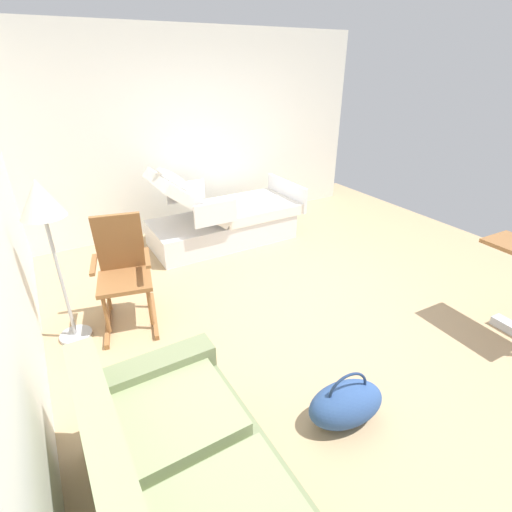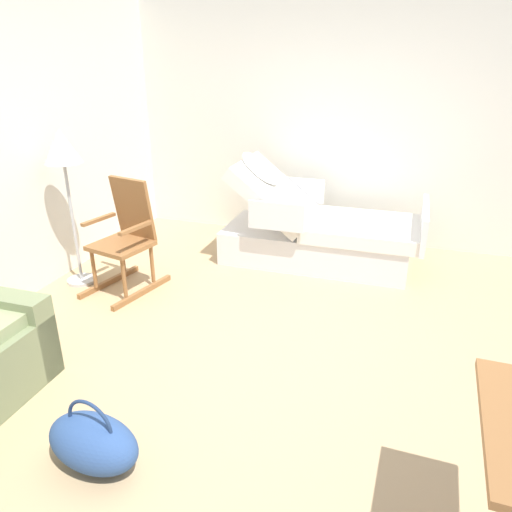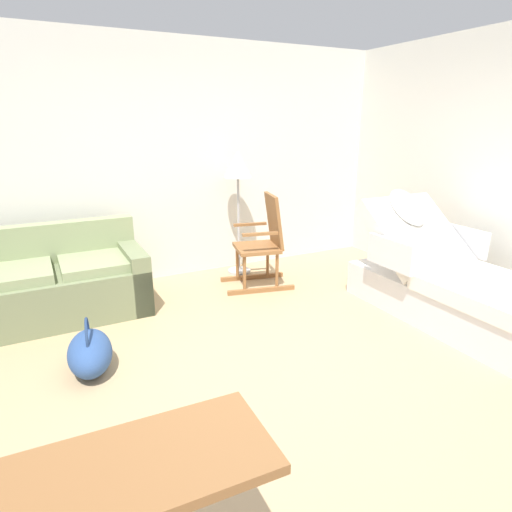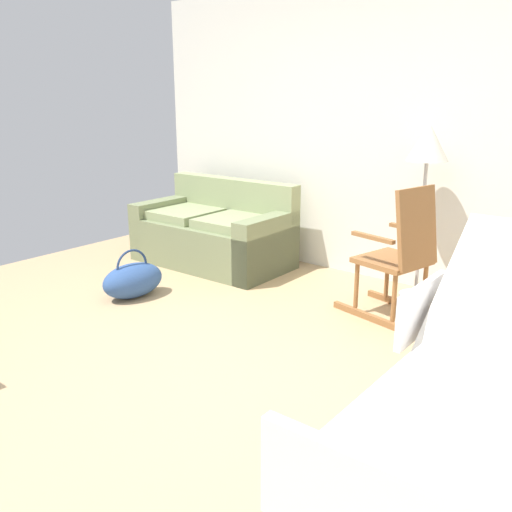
{
  "view_description": "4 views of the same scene",
  "coord_description": "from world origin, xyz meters",
  "px_view_note": "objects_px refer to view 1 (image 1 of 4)",
  "views": [
    {
      "loc": [
        -2.71,
        2.16,
        2.26
      ],
      "look_at": [
        -0.26,
        0.74,
        0.82
      ],
      "focal_mm": 26.84,
      "sensor_mm": 36.0,
      "label": 1
    },
    {
      "loc": [
        -3.05,
        -0.79,
        2.11
      ],
      "look_at": [
        0.29,
        0.29,
        0.62
      ],
      "focal_mm": 34.13,
      "sensor_mm": 36.0,
      "label": 2
    },
    {
      "loc": [
        -1.58,
        -2.44,
        1.81
      ],
      "look_at": [
        -0.01,
        0.65,
        0.72
      ],
      "focal_mm": 30.24,
      "sensor_mm": 36.0,
      "label": 3
    },
    {
      "loc": [
        2.25,
        -2.21,
        1.69
      ],
      "look_at": [
        0.05,
        0.58,
        0.65
      ],
      "focal_mm": 38.63,
      "sensor_mm": 36.0,
      "label": 4
    }
  ],
  "objects_px": {
    "duffel_bag": "(346,403)",
    "rocking_chair": "(124,272)",
    "hospital_bed": "(223,220)",
    "couch": "(189,493)",
    "floor_lamp": "(43,211)"
  },
  "relations": [
    {
      "from": "hospital_bed",
      "to": "couch",
      "type": "bearing_deg",
      "value": 151.76
    },
    {
      "from": "rocking_chair",
      "to": "duffel_bag",
      "type": "bearing_deg",
      "value": -153.52
    },
    {
      "from": "floor_lamp",
      "to": "duffel_bag",
      "type": "xyz_separation_m",
      "value": [
        -1.94,
        -1.52,
        -1.07
      ]
    },
    {
      "from": "floor_lamp",
      "to": "hospital_bed",
      "type": "bearing_deg",
      "value": -59.53
    },
    {
      "from": "couch",
      "to": "duffel_bag",
      "type": "bearing_deg",
      "value": -83.79
    },
    {
      "from": "couch",
      "to": "duffel_bag",
      "type": "distance_m",
      "value": 1.2
    },
    {
      "from": "hospital_bed",
      "to": "duffel_bag",
      "type": "relative_size",
      "value": 3.46
    },
    {
      "from": "floor_lamp",
      "to": "rocking_chair",
      "type": "bearing_deg",
      "value": -83.31
    },
    {
      "from": "hospital_bed",
      "to": "couch",
      "type": "xyz_separation_m",
      "value": [
        -3.3,
        1.77,
        -0.01
      ]
    },
    {
      "from": "rocking_chair",
      "to": "floor_lamp",
      "type": "relative_size",
      "value": 0.71
    },
    {
      "from": "hospital_bed",
      "to": "rocking_chair",
      "type": "height_order",
      "value": "hospital_bed"
    },
    {
      "from": "duffel_bag",
      "to": "rocking_chair",
      "type": "bearing_deg",
      "value": 26.48
    },
    {
      "from": "hospital_bed",
      "to": "couch",
      "type": "relative_size",
      "value": 1.28
    },
    {
      "from": "couch",
      "to": "duffel_bag",
      "type": "relative_size",
      "value": 2.69
    },
    {
      "from": "hospital_bed",
      "to": "duffel_bag",
      "type": "xyz_separation_m",
      "value": [
        -3.17,
        0.58,
        -0.16
      ]
    }
  ]
}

